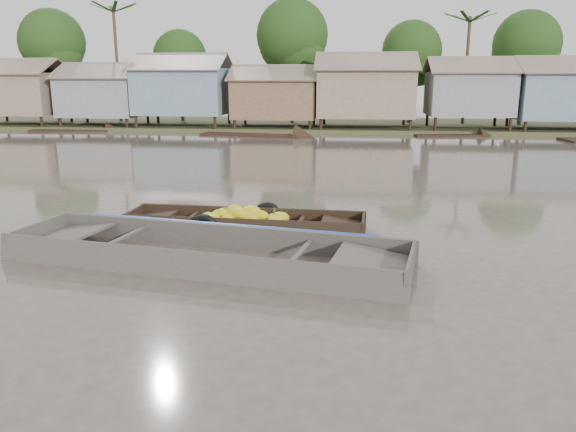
# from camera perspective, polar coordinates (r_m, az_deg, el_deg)

# --- Properties ---
(ground) EXTENTS (120.00, 120.00, 0.00)m
(ground) POSITION_cam_1_polar(r_m,az_deg,el_deg) (11.56, -1.54, -5.19)
(ground) COLOR #4C423A
(ground) RESTS_ON ground
(riverbank) EXTENTS (120.00, 12.47, 10.22)m
(riverbank) POSITION_cam_1_polar(r_m,az_deg,el_deg) (42.70, 8.53, 12.95)
(riverbank) COLOR #384723
(riverbank) RESTS_ON ground
(banana_boat) EXTENTS (6.14, 1.71, 0.84)m
(banana_boat) POSITION_cam_1_polar(r_m,az_deg,el_deg) (14.33, -4.69, -0.65)
(banana_boat) COLOR black
(banana_boat) RESTS_ON ground
(viewer_boat) EXTENTS (8.83, 3.70, 0.69)m
(viewer_boat) POSITION_cam_1_polar(r_m,az_deg,el_deg) (11.95, -8.16, -4.25)
(viewer_boat) COLOR #3F3B35
(viewer_boat) RESTS_ON ground
(distant_boats) EXTENTS (46.89, 15.59, 0.35)m
(distant_boats) POSITION_cam_1_polar(r_m,az_deg,el_deg) (35.66, 18.82, 7.13)
(distant_boats) COLOR black
(distant_boats) RESTS_ON ground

